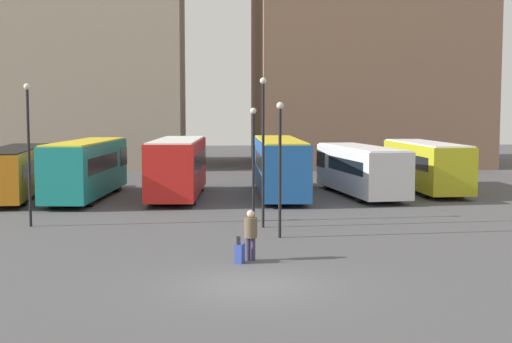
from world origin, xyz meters
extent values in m
plane|color=#4C4C4F|center=(0.00, 0.00, 0.00)|extent=(160.00, 160.00, 0.00)
cube|color=orange|center=(-12.21, 21.35, 1.54)|extent=(3.28, 11.63, 2.50)
cube|color=black|center=(-12.57, 26.04, 1.85)|extent=(2.61, 2.29, 0.95)
cube|color=black|center=(-12.13, 20.32, 1.85)|extent=(2.99, 7.51, 0.75)
cube|color=black|center=(-12.21, 21.35, 2.83)|extent=(3.07, 11.39, 0.08)
cylinder|color=black|center=(-12.48, 24.90, 0.52)|extent=(2.39, 1.22, 1.04)
cylinder|color=black|center=(-11.94, 17.80, 0.52)|extent=(2.39, 1.22, 1.04)
cube|color=#19847F|center=(-8.05, 20.66, 1.75)|extent=(3.33, 10.93, 2.91)
cube|color=black|center=(-7.66, 25.05, 2.12)|extent=(2.61, 2.18, 1.11)
cube|color=black|center=(-8.13, 19.69, 2.12)|extent=(3.02, 7.07, 0.87)
cube|color=yellow|center=(-8.05, 20.66, 3.25)|extent=(3.12, 10.70, 0.08)
cylinder|color=black|center=(-7.76, 23.98, 0.54)|extent=(2.39, 1.28, 1.08)
cylinder|color=black|center=(-8.34, 17.33, 0.54)|extent=(2.39, 1.28, 1.08)
cube|color=red|center=(-2.92, 20.77, 1.79)|extent=(3.20, 10.27, 3.00)
cube|color=black|center=(-2.67, 24.92, 2.16)|extent=(2.73, 2.02, 1.14)
cube|color=black|center=(-2.98, 19.86, 2.16)|extent=(3.00, 6.63, 0.90)
cube|color=white|center=(-2.92, 20.77, 3.33)|extent=(2.98, 10.06, 0.08)
cylinder|color=black|center=(-2.73, 23.91, 0.53)|extent=(2.54, 1.21, 1.06)
cylinder|color=black|center=(-3.11, 17.64, 0.53)|extent=(2.54, 1.21, 1.06)
cube|color=#1E56A3|center=(2.99, 21.63, 1.76)|extent=(2.82, 12.33, 2.98)
cube|color=black|center=(3.12, 26.65, 2.13)|extent=(2.59, 2.31, 1.13)
cube|color=black|center=(2.96, 20.52, 2.13)|extent=(2.73, 7.91, 0.89)
cube|color=yellow|center=(2.99, 21.63, 3.29)|extent=(2.61, 12.08, 0.08)
cylinder|color=black|center=(3.09, 25.43, 0.49)|extent=(2.42, 1.04, 0.97)
cylinder|color=black|center=(2.89, 17.83, 0.49)|extent=(2.42, 1.04, 0.97)
cube|color=silver|center=(7.75, 21.03, 1.55)|extent=(3.66, 10.22, 2.54)
cube|color=black|center=(7.27, 25.11, 1.87)|extent=(2.76, 2.12, 0.96)
cube|color=black|center=(7.85, 20.14, 1.87)|extent=(3.28, 6.65, 0.76)
cube|color=white|center=(7.75, 21.03, 2.86)|extent=(3.44, 10.00, 0.08)
cylinder|color=black|center=(7.39, 24.11, 0.51)|extent=(2.53, 1.30, 1.03)
cylinder|color=black|center=(8.10, 17.95, 0.51)|extent=(2.53, 1.30, 1.03)
cube|color=gold|center=(12.21, 22.84, 1.62)|extent=(2.71, 10.22, 2.69)
cube|color=black|center=(12.12, 27.01, 1.96)|extent=(2.58, 1.92, 1.02)
cube|color=black|center=(12.23, 21.93, 1.96)|extent=(2.66, 6.56, 0.81)
cube|color=white|center=(12.21, 22.84, 3.01)|extent=(2.50, 10.01, 0.08)
cylinder|color=black|center=(12.14, 25.99, 0.50)|extent=(2.42, 1.05, 1.00)
cylinder|color=black|center=(12.27, 19.69, 0.50)|extent=(2.42, 1.05, 1.00)
cylinder|color=#382D4C|center=(0.10, 3.46, 0.39)|extent=(0.19, 0.19, 0.78)
cylinder|color=#382D4C|center=(0.26, 3.41, 0.39)|extent=(0.19, 0.19, 0.78)
cylinder|color=brown|center=(0.18, 3.44, 1.12)|extent=(0.56, 0.56, 0.68)
sphere|color=beige|center=(0.18, 3.44, 1.58)|extent=(0.25, 0.25, 0.25)
cube|color=#334CB2|center=(-0.20, 3.09, 0.31)|extent=(0.36, 0.47, 0.63)
cube|color=black|center=(-0.25, 2.95, 0.77)|extent=(0.13, 0.07, 0.28)
cylinder|color=black|center=(0.83, 11.83, 2.46)|extent=(0.12, 0.12, 4.91)
sphere|color=beige|center=(0.83, 11.83, 5.00)|extent=(0.28, 0.28, 0.28)
cylinder|color=black|center=(-8.90, 11.08, 2.97)|extent=(0.12, 0.12, 5.94)
sphere|color=beige|center=(-8.90, 11.08, 6.03)|extent=(0.28, 0.28, 0.28)
cylinder|color=black|center=(1.59, 7.62, 2.56)|extent=(0.12, 0.12, 5.12)
sphere|color=beige|center=(1.59, 7.62, 5.21)|extent=(0.28, 0.28, 0.28)
cylinder|color=black|center=(1.13, 10.11, 3.09)|extent=(0.12, 0.12, 6.18)
sphere|color=beige|center=(1.13, 10.11, 6.26)|extent=(0.28, 0.28, 0.28)
camera|label=1|loc=(-1.28, -20.08, 5.06)|focal=50.00mm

